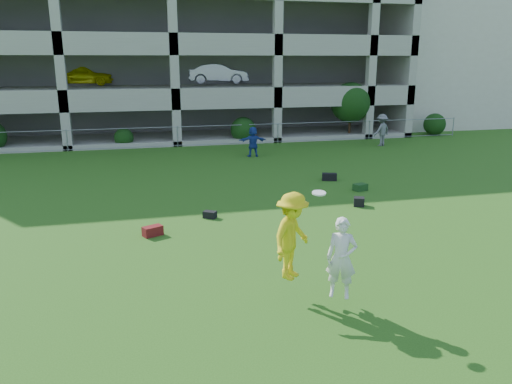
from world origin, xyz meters
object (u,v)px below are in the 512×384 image
object	(u,v)px
bystander_d	(253,142)
frisbee_contest	(302,240)
bystander_f	(382,130)
parking_garage	(163,43)
stucco_building	(446,58)
crate_d	(359,202)

from	to	relation	value
bystander_d	frisbee_contest	xyz separation A→B (m)	(-2.73, -15.81, 0.56)
bystander_f	frisbee_contest	bearing A→B (deg)	34.22
parking_garage	frisbee_contest	bearing A→B (deg)	-88.38
bystander_f	stucco_building	bearing A→B (deg)	-158.87
stucco_building	bystander_f	distance (m)	16.67
bystander_f	crate_d	size ratio (longest dim) A/B	5.24
crate_d	frisbee_contest	size ratio (longest dim) A/B	0.16
parking_garage	crate_d	bearing A→B (deg)	-77.36
bystander_d	bystander_f	world-z (taller)	bystander_f
stucco_building	bystander_d	bearing A→B (deg)	-146.51
bystander_d	bystander_f	bearing A→B (deg)	-167.86
bystander_d	bystander_f	size ratio (longest dim) A/B	0.84
stucco_building	bystander_f	xyz separation A→B (m)	(-11.44, -11.42, -4.08)
stucco_building	parking_garage	xyz separation A→B (m)	(-23.00, -0.30, 1.01)
bystander_f	parking_garage	distance (m)	16.84
bystander_d	parking_garage	bearing A→B (deg)	-72.44
bystander_d	bystander_f	distance (m)	8.16
stucco_building	frisbee_contest	distance (m)	36.46
parking_garage	bystander_f	bearing A→B (deg)	-43.88
bystander_d	parking_garage	distance (m)	14.08
stucco_building	frisbee_contest	size ratio (longest dim) A/B	7.35
bystander_d	crate_d	size ratio (longest dim) A/B	4.42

